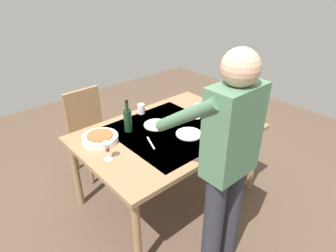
% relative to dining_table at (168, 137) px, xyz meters
% --- Properties ---
extents(ground_plane, '(6.00, 6.00, 0.00)m').
position_rel_dining_table_xyz_m(ground_plane, '(0.00, 0.00, -0.69)').
color(ground_plane, brown).
extents(dining_table, '(1.57, 1.09, 0.75)m').
position_rel_dining_table_xyz_m(dining_table, '(0.00, 0.00, 0.00)').
color(dining_table, '#93704C').
rests_on(dining_table, ground_plane).
extents(chair_near, '(0.40, 0.40, 0.91)m').
position_rel_dining_table_xyz_m(chair_near, '(0.31, -0.93, -0.16)').
color(chair_near, brown).
rests_on(chair_near, ground_plane).
extents(person_server, '(0.42, 0.61, 1.69)m').
position_rel_dining_table_xyz_m(person_server, '(0.21, 0.81, 0.28)').
color(person_server, '#2D2D38').
rests_on(person_server, ground_plane).
extents(wine_bottle, '(0.07, 0.07, 0.30)m').
position_rel_dining_table_xyz_m(wine_bottle, '(0.26, -0.24, 0.18)').
color(wine_bottle, black).
rests_on(wine_bottle, dining_table).
extents(wine_glass_left, '(0.07, 0.07, 0.15)m').
position_rel_dining_table_xyz_m(wine_glass_left, '(-0.38, 0.00, 0.17)').
color(wine_glass_left, white).
rests_on(wine_glass_left, dining_table).
extents(wine_glass_right, '(0.07, 0.07, 0.15)m').
position_rel_dining_table_xyz_m(wine_glass_right, '(0.63, 0.03, 0.17)').
color(wine_glass_right, white).
rests_on(wine_glass_right, dining_table).
extents(water_cup_near_left, '(0.08, 0.08, 0.10)m').
position_rel_dining_table_xyz_m(water_cup_near_left, '(-0.46, 0.26, 0.12)').
color(water_cup_near_left, silver).
rests_on(water_cup_near_left, dining_table).
extents(water_cup_near_right, '(0.07, 0.07, 0.10)m').
position_rel_dining_table_xyz_m(water_cup_near_right, '(-0.04, -0.44, 0.12)').
color(water_cup_near_right, silver).
rests_on(water_cup_near_right, dining_table).
extents(serving_bowl_pasta, '(0.30, 0.30, 0.07)m').
position_rel_dining_table_xyz_m(serving_bowl_pasta, '(0.54, -0.24, 0.10)').
color(serving_bowl_pasta, silver).
rests_on(serving_bowl_pasta, dining_table).
extents(side_bowl_salad, '(0.18, 0.18, 0.07)m').
position_rel_dining_table_xyz_m(side_bowl_salad, '(-0.60, 0.14, 0.10)').
color(side_bowl_salad, silver).
rests_on(side_bowl_salad, dining_table).
extents(dinner_plate_near, '(0.23, 0.23, 0.01)m').
position_rel_dining_table_xyz_m(dinner_plate_near, '(-0.10, 0.17, 0.07)').
color(dinner_plate_near, silver).
rests_on(dinner_plate_near, dining_table).
extents(dinner_plate_far, '(0.23, 0.23, 0.01)m').
position_rel_dining_table_xyz_m(dinner_plate_far, '(0.01, -0.15, 0.07)').
color(dinner_plate_far, silver).
rests_on(dinner_plate_far, dining_table).
extents(table_knife, '(0.09, 0.19, 0.00)m').
position_rel_dining_table_xyz_m(table_knife, '(0.24, 0.06, 0.07)').
color(table_knife, silver).
rests_on(table_knife, dining_table).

